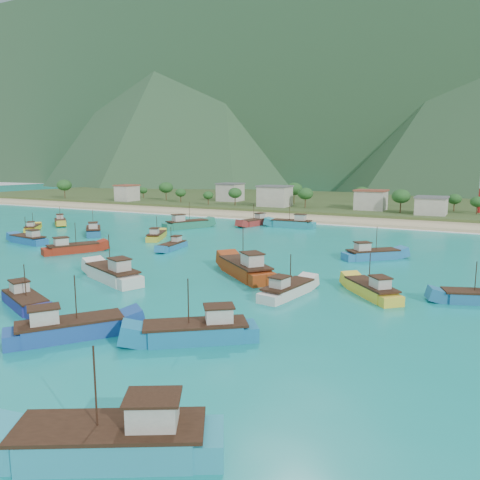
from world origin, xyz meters
The scene contains 27 objects.
ground centered at (0.00, 0.00, 0.00)m, with size 600.00×600.00×0.00m, color #0C8686.
beach centered at (0.00, 79.00, 0.00)m, with size 400.00×18.00×1.20m, color beige.
land centered at (0.00, 140.00, 0.00)m, with size 400.00×110.00×2.40m, color #385123.
surf_line centered at (0.00, 69.50, 0.00)m, with size 400.00×2.50×0.08m, color white.
mountains centered at (-18.31, 403.81, 106.83)m, with size 1520.00×440.00×260.00m.
village centered at (4.24, 101.31, 4.69)m, with size 211.06×28.23×7.03m.
vegetation centered at (-13.86, 103.01, 5.14)m, with size 275.47×26.30×8.53m.
boat_0 centered at (3.33, 4.37, 1.03)m, with size 12.70×11.47×7.83m.
boat_2 centered at (-12.47, -7.15, 0.91)m, with size 12.61×7.88×7.18m.
boat_3 centered at (-0.54, -26.36, 0.82)m, with size 9.39×11.00×6.64m.
boat_7 centered at (-70.15, 34.11, 0.62)m, with size 9.10×8.15×5.59m.
boat_9 centered at (-30.60, 26.31, 0.61)m, with size 6.50×9.67×5.54m.
boat_10 centered at (-10.77, 59.61, 0.88)m, with size 12.02×4.15×7.00m.
boat_11 centered at (-48.29, 24.79, 0.75)m, with size 9.77×9.81×6.31m.
boat_13 centered at (-67.39, 22.81, 0.50)m, with size 7.11×8.09×4.94m.
boat_15 centered at (-21.41, 58.76, 0.76)m, with size 5.65×11.16×6.33m.
boat_16 centered at (17.44, 26.45, 0.73)m, with size 9.82×9.38×6.20m.
boat_18 centered at (-12.92, -21.68, 0.66)m, with size 10.14×6.33×5.77m.
boat_19 centered at (-20.10, 18.08, 0.50)m, with size 3.49×8.57×4.92m.
boat_20 centered at (22.66, 2.41, 0.69)m, with size 8.97×9.40×5.93m.
boat_21 centered at (12.94, -2.62, 0.66)m, with size 4.45×10.17×5.81m.
boat_22 centered at (-51.42, 9.08, 0.71)m, with size 10.60×4.40×6.08m.
boat_23 centered at (-34.84, 5.74, 0.73)m, with size 7.71×10.68×6.19m.
boat_28 centered at (35.11, 5.67, 0.62)m, with size 9.86×5.84×5.60m.
boat_29 centered at (11.15, -21.03, 0.81)m, with size 10.97×9.35×6.62m.
boat_30 centered at (-34.93, 44.64, 0.94)m, with size 9.01×12.65×7.31m.
boat_31 centered at (16.81, -38.63, 0.93)m, with size 12.50×9.25×7.28m.
Camera 1 is at (34.83, -57.23, 16.96)m, focal length 35.00 mm.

